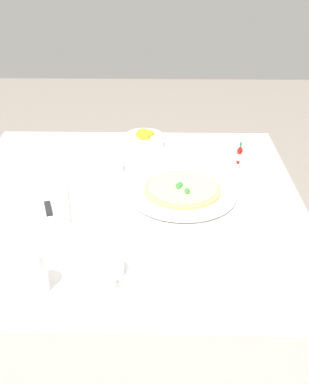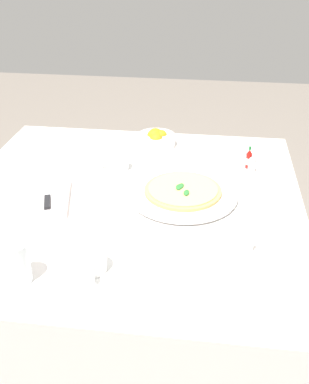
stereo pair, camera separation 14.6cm
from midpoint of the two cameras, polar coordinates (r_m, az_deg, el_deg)
The scene contains 14 objects.
ground_plane at distance 1.95m, azimuth -0.56°, elevation -20.05°, with size 8.00×8.00×0.00m, color slate.
dining_table at distance 1.54m, azimuth -0.67°, elevation -5.09°, with size 1.12×1.12×0.75m.
pizza_plate at distance 1.48m, azimuth 6.37°, elevation -0.30°, with size 0.35×0.35×0.02m.
pizza at distance 1.47m, azimuth 6.40°, elevation 0.17°, with size 0.25×0.25×0.02m.
coffee_cup_far_right at distance 1.15m, azimuth -4.22°, elevation -8.87°, with size 0.13×0.13×0.06m.
coffee_cup_near_left at distance 1.62m, azimuth -2.04°, elevation 3.49°, with size 0.13×0.13×0.06m.
water_glass_center_back at distance 1.14m, azimuth -13.23°, elevation -8.94°, with size 0.07×0.07×0.11m.
napkin_folded at distance 1.47m, azimuth -10.34°, elevation -0.88°, with size 0.24×0.18×0.02m.
dinner_knife at distance 1.46m, azimuth -10.39°, elevation -0.36°, with size 0.19×0.08×0.01m.
citrus_bowl at distance 1.82m, azimuth 2.51°, elevation 6.57°, with size 0.15×0.15×0.07m.
hot_sauce_bottle at distance 1.69m, azimuth 14.08°, elevation 3.91°, with size 0.02×0.02×0.08m.
salt_shaker at distance 1.72m, azimuth 13.64°, elevation 4.07°, with size 0.03×0.03×0.06m.
pepper_shaker at distance 1.67m, azimuth 14.46°, elevation 3.19°, with size 0.03×0.03×0.06m.
menu_card at distance 1.28m, azimuth 13.89°, elevation -5.31°, with size 0.06×0.07×0.06m.
Camera 2 is at (-1.24, -0.26, 1.49)m, focal length 42.96 mm.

